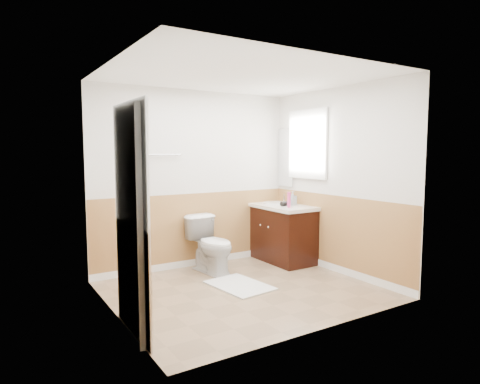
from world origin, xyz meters
TOP-DOWN VIEW (x-y plane):
  - floor at (0.00, 0.00)m, footprint 3.00×3.00m
  - ceiling at (0.00, 0.00)m, footprint 3.00×3.00m
  - wall_back at (0.00, 1.30)m, footprint 3.00×0.00m
  - wall_front at (0.00, -1.30)m, footprint 3.00×0.00m
  - wall_left at (-1.50, 0.00)m, footprint 0.00×3.00m
  - wall_right at (1.50, 0.00)m, footprint 0.00×3.00m
  - wainscot_back at (0.00, 1.29)m, footprint 3.00×0.00m
  - wainscot_front at (0.00, -1.29)m, footprint 3.00×0.00m
  - wainscot_left at (-1.49, 0.00)m, footprint 0.00×2.60m
  - wainscot_right at (1.49, 0.00)m, footprint 0.00×2.60m
  - toilet at (0.03, 0.87)m, footprint 0.51×0.80m
  - bath_mat at (0.03, 0.15)m, footprint 0.64×0.86m
  - vanity_cabinet at (1.21, 0.87)m, footprint 0.55×1.10m
  - vanity_knob_left at (0.91, 0.77)m, footprint 0.03×0.03m
  - vanity_knob_right at (0.91, 0.97)m, footprint 0.03×0.03m
  - countertop at (1.20, 0.87)m, footprint 0.60×1.15m
  - sink_basin at (1.21, 1.02)m, footprint 0.36×0.36m
  - faucet at (1.39, 1.02)m, footprint 0.02×0.02m
  - lotion_bottle at (1.11, 0.55)m, footprint 0.05×0.05m
  - soap_dispenser at (1.33, 0.74)m, footprint 0.11×0.11m
  - hair_dryer_body at (1.16, 0.70)m, footprint 0.14×0.07m
  - hair_dryer_handle at (1.13, 0.75)m, footprint 0.03×0.03m
  - mirror_panel at (1.48, 1.10)m, footprint 0.02×0.35m
  - window_frame at (1.47, 0.59)m, footprint 0.04×0.80m
  - window_glass at (1.49, 0.59)m, footprint 0.01×0.70m
  - door at (-1.40, -0.45)m, footprint 0.29×0.78m
  - door_frame at (-1.48, -0.45)m, footprint 0.02×0.92m
  - door_knob at (-1.34, -0.12)m, footprint 0.06×0.06m
  - towel_bar at (-0.55, 1.25)m, footprint 0.62×0.02m
  - tp_holder_bar at (-0.10, 1.23)m, footprint 0.14×0.02m
  - tp_roll at (-0.10, 1.23)m, footprint 0.10×0.11m
  - tp_sheet at (-0.10, 1.23)m, footprint 0.10×0.01m

SIDE VIEW (x-z plane):
  - floor at x=0.00m, z-range 0.00..0.00m
  - bath_mat at x=0.03m, z-range 0.00..0.02m
  - toilet at x=0.03m, z-range 0.00..0.77m
  - vanity_cabinet at x=1.21m, z-range 0.00..0.80m
  - wainscot_back at x=0.00m, z-range -1.00..2.00m
  - wainscot_front at x=0.00m, z-range -1.00..2.00m
  - wainscot_left at x=-1.49m, z-range -0.80..1.80m
  - wainscot_right at x=1.49m, z-range -0.80..1.80m
  - vanity_knob_left at x=0.91m, z-range 0.53..0.57m
  - vanity_knob_right at x=0.91m, z-range 0.53..0.57m
  - tp_sheet at x=-0.10m, z-range 0.51..0.67m
  - tp_holder_bar at x=-0.10m, z-range 0.69..0.71m
  - tp_roll at x=-0.10m, z-range 0.64..0.76m
  - countertop at x=1.20m, z-range 0.80..0.85m
  - hair_dryer_handle at x=1.13m, z-range 0.82..0.89m
  - sink_basin at x=1.21m, z-range 0.85..0.87m
  - hair_dryer_body at x=1.16m, z-range 0.85..0.92m
  - faucet at x=1.39m, z-range 0.85..0.99m
  - door_knob at x=-1.34m, z-range 0.92..0.98m
  - soap_dispenser at x=1.33m, z-range 0.85..1.06m
  - lotion_bottle at x=1.11m, z-range 0.85..1.07m
  - door at x=-1.40m, z-range 0.00..2.04m
  - door_frame at x=-1.48m, z-range -0.02..2.08m
  - wall_back at x=0.00m, z-range -0.25..2.75m
  - wall_front at x=0.00m, z-range -0.25..2.75m
  - wall_left at x=-1.50m, z-range -0.25..2.75m
  - wall_right at x=1.50m, z-range -0.25..2.75m
  - mirror_panel at x=1.48m, z-range 1.10..2.00m
  - towel_bar at x=-0.55m, z-range 1.59..1.61m
  - window_frame at x=1.47m, z-range 1.25..2.25m
  - window_glass at x=1.49m, z-range 1.30..2.20m
  - ceiling at x=0.00m, z-range 2.50..2.50m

